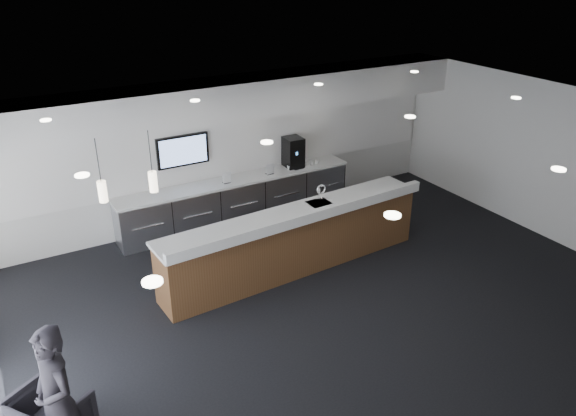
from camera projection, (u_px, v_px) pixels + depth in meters
ground at (336, 307)px, 8.99m from camera, size 10.00×10.00×0.00m
ceiling at (344, 126)px, 7.73m from camera, size 10.00×8.00×0.02m
back_wall at (228, 148)px, 11.50m from camera, size 10.00×0.02×3.00m
right_wall at (557, 165)px, 10.63m from camera, size 0.02×8.00×3.00m
soffit_bulkhead at (235, 97)px, 10.67m from camera, size 10.00×0.90×0.70m
alcove_panel at (228, 144)px, 11.44m from camera, size 9.80×0.06×1.40m
back_credenza at (237, 200)px, 11.65m from camera, size 5.06×0.66×0.95m
wall_tv at (183, 151)px, 10.91m from camera, size 1.05×0.08×0.62m
pendant_left at (162, 191)px, 7.59m from camera, size 0.12×0.12×0.30m
pendant_right at (109, 201)px, 7.27m from camera, size 0.12×0.12×0.30m
ceiling_can_lights at (344, 129)px, 7.74m from camera, size 7.00×5.00×0.02m
service_counter at (295, 240)px, 9.84m from camera, size 5.07×1.13×1.49m
coffee_machine at (293, 152)px, 11.99m from camera, size 0.38×0.50×0.64m
info_sign_left at (227, 178)px, 11.19m from camera, size 0.17×0.03×0.23m
info_sign_right at (270, 169)px, 11.63m from camera, size 0.18×0.04×0.23m
lounge_guest at (57, 400)px, 5.94m from camera, size 0.61×0.75×1.77m
cup_0 at (317, 162)px, 12.24m from camera, size 0.09×0.09×0.08m
cup_1 at (311, 163)px, 12.18m from camera, size 0.12×0.12×0.08m
cup_2 at (306, 164)px, 12.12m from camera, size 0.11×0.11×0.08m
cup_3 at (300, 165)px, 12.05m from camera, size 0.11×0.11×0.08m
cup_4 at (295, 166)px, 11.99m from camera, size 0.12×0.12×0.08m
cup_5 at (289, 168)px, 11.93m from camera, size 0.10×0.10×0.08m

